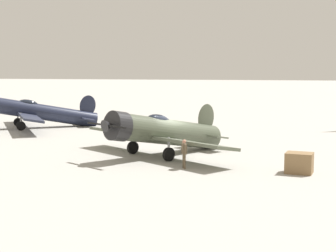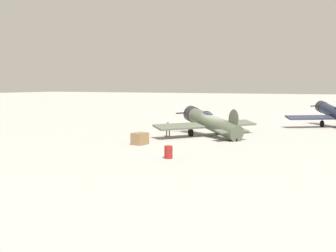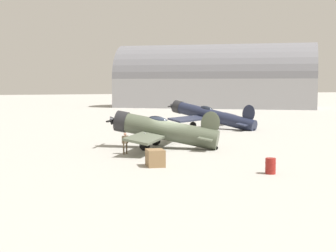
{
  "view_description": "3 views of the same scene",
  "coord_description": "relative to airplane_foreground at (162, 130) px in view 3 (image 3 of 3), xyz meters",
  "views": [
    {
      "loc": [
        -30.76,
        -7.02,
        5.38
      ],
      "look_at": [
        0.0,
        0.0,
        1.8
      ],
      "focal_mm": 54.75,
      "sensor_mm": 36.0,
      "label": 1
    },
    {
      "loc": [
        13.55,
        -38.49,
        5.3
      ],
      "look_at": [
        -4.15,
        -1.83,
        1.1
      ],
      "focal_mm": 42.81,
      "sensor_mm": 36.0,
      "label": 2
    },
    {
      "loc": [
        -15.05,
        -37.17,
        5.2
      ],
      "look_at": [
        0.0,
        0.0,
        1.8
      ],
      "focal_mm": 53.96,
      "sensor_mm": 36.0,
      "label": 3
    }
  ],
  "objects": [
    {
      "name": "ground_plane",
      "position": [
        0.4,
        -0.28,
        -1.47
      ],
      "size": [
        400.0,
        400.0,
        0.0
      ],
      "primitive_type": "plane",
      "color": "#A8A59E"
    },
    {
      "name": "airplane_foreground",
      "position": [
        0.0,
        0.0,
        0.0
      ],
      "size": [
        9.02,
        10.73,
        3.18
      ],
      "rotation": [
        0.0,
        0.0,
        2.53
      ],
      "color": "#4C5442",
      "rests_on": "ground_plane"
    },
    {
      "name": "airplane_mid_apron",
      "position": [
        11.71,
        14.64,
        0.03
      ],
      "size": [
        11.76,
        10.67,
        3.41
      ],
      "rotation": [
        0.0,
        0.0,
        2.16
      ],
      "color": "#1E2338",
      "rests_on": "ground_plane"
    },
    {
      "name": "ground_crew_mechanic",
      "position": [
        -3.75,
        -2.12,
        -0.52
      ],
      "size": [
        0.57,
        0.37,
        1.58
      ],
      "rotation": [
        0.0,
        0.0,
        5.12
      ],
      "color": "brown",
      "rests_on": "ground_plane"
    },
    {
      "name": "equipment_crate",
      "position": [
        -3.63,
        -8.12,
        -0.94
      ],
      "size": [
        1.27,
        1.51,
        1.07
      ],
      "rotation": [
        0.0,
        0.0,
        2.97
      ],
      "color": "olive",
      "rests_on": "ground_plane"
    },
    {
      "name": "fuel_drum",
      "position": [
        1.58,
        -13.08,
        -1.01
      ],
      "size": [
        0.63,
        0.63,
        0.92
      ],
      "color": "maroon",
      "rests_on": "ground_plane"
    },
    {
      "name": "distant_hangar",
      "position": [
        35.97,
        60.22,
        3.77
      ],
      "size": [
        42.79,
        36.67,
        14.92
      ],
      "rotation": [
        0.0,
        0.0,
        2.52
      ],
      "color": "#939399",
      "rests_on": "ground_plane"
    }
  ]
}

